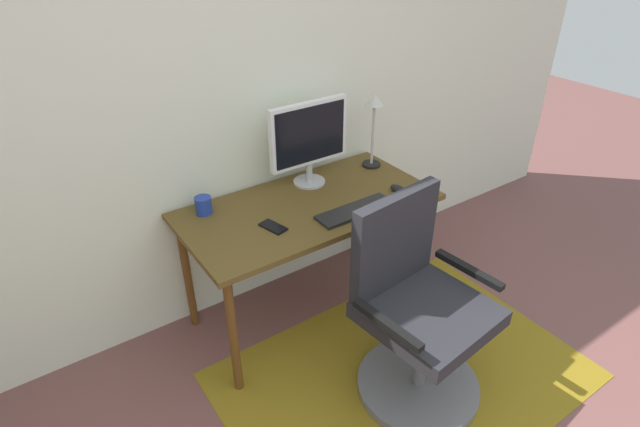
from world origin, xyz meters
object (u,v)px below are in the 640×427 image
(monitor, at_px, (309,137))
(desk_lamp, at_px, (374,116))
(coffee_cup, at_px, (203,205))
(computer_mouse, at_px, (398,189))
(cell_phone, at_px, (273,227))
(desk, at_px, (309,216))
(office_chair, at_px, (416,321))
(keyboard, at_px, (356,210))

(monitor, xyz_separation_m, desk_lamp, (0.43, -0.03, 0.04))
(coffee_cup, bearing_deg, computer_mouse, -22.12)
(cell_phone, bearing_deg, coffee_cup, 110.06)
(desk_lamp, bearing_deg, desk, -163.24)
(desk, xyz_separation_m, computer_mouse, (0.48, -0.17, 0.09))
(desk, relative_size, office_chair, 1.33)
(keyboard, xyz_separation_m, coffee_cup, (-0.64, 0.43, 0.04))
(computer_mouse, xyz_separation_m, coffee_cup, (-0.96, 0.39, 0.03))
(desk_lamp, bearing_deg, computer_mouse, -104.77)
(monitor, distance_m, desk_lamp, 0.43)
(computer_mouse, xyz_separation_m, office_chair, (-0.37, -0.57, -0.33))
(monitor, height_order, coffee_cup, monitor)
(monitor, bearing_deg, office_chair, -91.71)
(coffee_cup, relative_size, office_chair, 0.09)
(keyboard, distance_m, coffee_cup, 0.77)
(cell_phone, bearing_deg, computer_mouse, -19.73)
(computer_mouse, bearing_deg, cell_phone, 174.48)
(desk, distance_m, office_chair, 0.78)
(monitor, xyz_separation_m, office_chair, (-0.03, -0.93, -0.59))
(desk, relative_size, coffee_cup, 14.88)
(coffee_cup, distance_m, cell_phone, 0.39)
(office_chair, bearing_deg, desk, 92.59)
(monitor, distance_m, coffee_cup, 0.67)
(computer_mouse, relative_size, coffee_cup, 1.15)
(cell_phone, height_order, office_chair, office_chair)
(computer_mouse, bearing_deg, desk_lamp, 75.23)
(computer_mouse, distance_m, office_chair, 0.76)
(desk, distance_m, monitor, 0.42)
(coffee_cup, relative_size, desk_lamp, 0.21)
(monitor, distance_m, keyboard, 0.48)
(desk, bearing_deg, office_chair, -81.59)
(cell_phone, bearing_deg, monitor, 21.48)
(keyboard, xyz_separation_m, office_chair, (-0.04, -0.53, -0.33))
(desk_lamp, distance_m, office_chair, 1.20)
(cell_phone, relative_size, desk_lamp, 0.32)
(office_chair, bearing_deg, coffee_cup, 115.98)
(keyboard, bearing_deg, desk_lamp, 42.19)
(desk, bearing_deg, keyboard, -53.39)
(computer_mouse, bearing_deg, desk, 160.76)
(desk, xyz_separation_m, coffee_cup, (-0.49, 0.23, 0.12))
(monitor, distance_m, cell_phone, 0.57)
(desk_lamp, bearing_deg, coffee_cup, 177.01)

